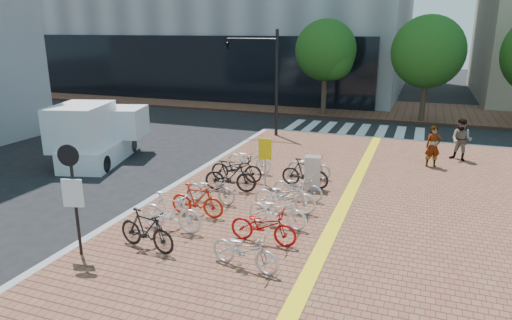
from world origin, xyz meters
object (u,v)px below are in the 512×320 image
at_px(bike_6, 249,159).
at_px(bike_13, 309,166).
at_px(bike_1, 171,212).
at_px(pedestrian_a, 433,147).
at_px(box_truck, 98,134).
at_px(bike_2, 197,200).
at_px(bike_11, 298,187).
at_px(bike_3, 211,189).
at_px(bike_10, 285,196).
at_px(bike_4, 230,176).
at_px(bike_5, 236,168).
at_px(bike_8, 263,226).
at_px(bike_7, 245,250).
at_px(bike_0, 146,230).
at_px(utility_box, 312,173).
at_px(yellow_sign, 265,153).
at_px(pedestrian_b, 461,140).
at_px(bike_12, 305,173).
at_px(notice_sign, 73,187).
at_px(bike_9, 277,211).
at_px(traffic_light_pole, 254,63).

height_order(bike_6, bike_13, bike_6).
distance_m(bike_1, bike_13, 6.32).
relative_size(pedestrian_a, box_truck, 0.35).
height_order(bike_2, bike_11, bike_2).
xyz_separation_m(bike_3, bike_10, (2.41, 0.11, 0.06)).
xyz_separation_m(bike_4, bike_5, (-0.22, 1.06, -0.03)).
distance_m(bike_8, bike_13, 5.65).
bearing_deg(bike_8, bike_7, -176.87).
bearing_deg(bike_10, pedestrian_a, -34.12).
height_order(bike_0, utility_box, utility_box).
bearing_deg(bike_1, yellow_sign, -14.80).
relative_size(bike_6, pedestrian_b, 1.08).
distance_m(bike_2, bike_10, 2.61).
distance_m(bike_0, bike_3, 3.44).
xyz_separation_m(bike_0, bike_12, (2.53, 5.93, -0.01)).
bearing_deg(box_truck, pedestrian_a, 15.03).
relative_size(bike_11, notice_sign, 0.60).
bearing_deg(bike_7, notice_sign, 110.96).
height_order(bike_13, notice_sign, notice_sign).
relative_size(bike_2, bike_8, 0.92).
bearing_deg(bike_9, bike_4, 54.24).
relative_size(bike_5, pedestrian_b, 1.08).
relative_size(bike_9, notice_sign, 0.64).
distance_m(bike_3, box_truck, 7.41).
bearing_deg(yellow_sign, utility_box, 7.51).
height_order(bike_4, bike_7, bike_4).
height_order(bike_4, utility_box, utility_box).
xyz_separation_m(bike_1, traffic_light_pole, (-2.14, 12.12, 3.12)).
relative_size(bike_0, bike_4, 0.98).
xyz_separation_m(bike_5, notice_sign, (-1.43, -6.52, 1.26)).
height_order(bike_7, utility_box, utility_box).
bearing_deg(bike_7, traffic_light_pole, 29.50).
bearing_deg(pedestrian_a, box_truck, 176.93).
bearing_deg(pedestrian_b, bike_8, -91.52).
distance_m(bike_11, pedestrian_a, 6.78).
xyz_separation_m(bike_6, bike_7, (2.58, -6.91, -0.04)).
relative_size(bike_13, pedestrian_a, 1.00).
bearing_deg(bike_10, bike_5, 47.29).
bearing_deg(pedestrian_b, bike_2, -104.00).
relative_size(bike_1, yellow_sign, 1.08).
bearing_deg(notice_sign, bike_1, 54.87).
height_order(bike_8, pedestrian_a, pedestrian_a).
bearing_deg(bike_5, pedestrian_a, -60.61).
xyz_separation_m(bike_3, traffic_light_pole, (-2.23, 9.85, 3.22)).
relative_size(bike_10, traffic_light_pole, 0.36).
distance_m(bike_2, bike_8, 2.58).
relative_size(pedestrian_b, notice_sign, 0.63).
xyz_separation_m(bike_2, notice_sign, (-1.59, -3.14, 1.26)).
distance_m(bike_7, bike_8, 1.39).
bearing_deg(notice_sign, bike_0, 30.84).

